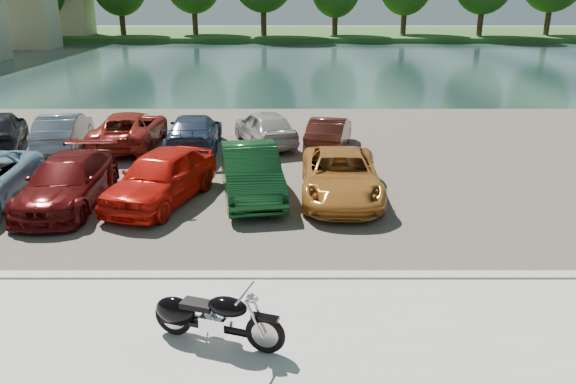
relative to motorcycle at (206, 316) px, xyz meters
name	(u,v)px	position (x,y,z in m)	size (l,w,h in m)	color
ground	(287,336)	(1.33, 0.28, -0.56)	(200.00, 200.00, 0.00)	#595447
promenade	(287,370)	(1.33, -0.72, -0.51)	(60.00, 6.00, 0.10)	#A8A59E
kerb	(287,277)	(1.33, 2.28, -0.49)	(60.00, 0.30, 0.14)	#A8A59E
parking_lot	(287,158)	(1.33, 11.28, -0.54)	(60.00, 18.00, 0.04)	#423C35
river	(288,63)	(1.33, 40.28, -0.56)	(120.00, 40.00, 0.00)	#192D2D
far_bank	(288,34)	(1.33, 72.28, -0.26)	(120.00, 24.00, 0.60)	#254A1A
motorcycle	(206,316)	(0.00, 0.00, 0.00)	(2.26, 1.03, 1.05)	black
car_3	(68,182)	(-4.69, 6.56, 0.15)	(1.87, 4.60, 1.33)	#520C0B
car_4	(161,177)	(-2.17, 6.79, 0.22)	(1.76, 4.36, 1.49)	red
car_5	(251,172)	(0.29, 7.26, 0.21)	(1.55, 4.45, 1.47)	#113F1A
car_6	(341,175)	(2.85, 7.15, 0.14)	(2.19, 4.74, 1.32)	#BB762B
car_9	(63,131)	(-7.06, 12.53, 0.16)	(1.44, 4.13, 1.36)	slate
car_10	(130,129)	(-4.66, 12.85, 0.15)	(2.23, 4.83, 1.34)	maroon
car_11	(194,132)	(-2.15, 12.39, 0.14)	(1.86, 4.57, 1.33)	#28354F
car_12	(265,127)	(0.47, 13.14, 0.16)	(1.61, 4.00, 1.36)	#ABAAA6
car_13	(329,133)	(2.89, 12.40, 0.10)	(1.32, 3.78, 1.24)	#451912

